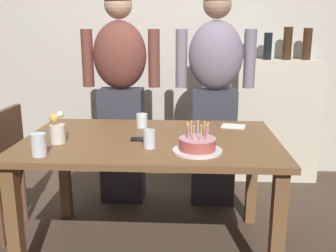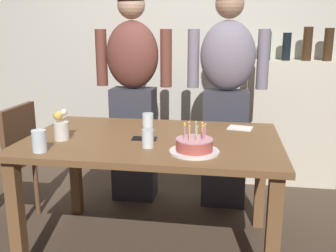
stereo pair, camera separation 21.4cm
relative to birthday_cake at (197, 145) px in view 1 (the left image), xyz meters
name	(u,v)px [view 1 (the left image)]	position (x,y,z in m)	size (l,w,h in m)	color
ground_plane	(152,249)	(-0.27, 0.25, -0.78)	(10.00, 10.00, 0.00)	#47382B
back_wall	(167,38)	(-0.27, 1.80, 0.52)	(5.20, 0.10, 2.60)	beige
dining_table	(151,154)	(-0.27, 0.25, -0.13)	(1.50, 0.96, 0.74)	brown
birthday_cake	(197,145)	(0.00, 0.00, 0.00)	(0.26, 0.26, 0.16)	white
water_glass_near	(149,139)	(-0.26, 0.05, 0.02)	(0.07, 0.07, 0.10)	silver
water_glass_far	(39,145)	(-0.80, -0.11, 0.02)	(0.08, 0.08, 0.12)	silver
water_glass_side	(142,121)	(-0.36, 0.51, 0.01)	(0.07, 0.07, 0.09)	silver
cell_phone	(143,139)	(-0.31, 0.21, -0.03)	(0.14, 0.07, 0.01)	black
napkin_stack	(233,126)	(0.25, 0.56, -0.03)	(0.15, 0.11, 0.01)	white
flower_vase	(57,129)	(-0.79, 0.12, 0.05)	(0.09, 0.09, 0.18)	silver
person_man_bearded	(121,95)	(-0.58, 1.02, 0.10)	(0.61, 0.27, 1.66)	#33333D
person_woman_cardigan	(215,96)	(0.15, 1.02, 0.10)	(0.61, 0.27, 1.66)	#33333D
shelf_cabinet	(273,119)	(0.73, 1.58, -0.20)	(0.80, 0.30, 1.40)	beige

